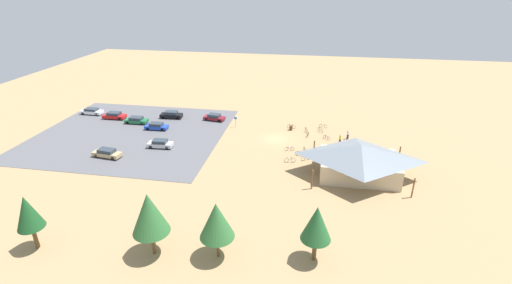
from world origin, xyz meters
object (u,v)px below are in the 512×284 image
at_px(bicycle_silver_back_row, 290,160).
at_px(bicycle_white_lone_east, 320,130).
at_px(pine_far_west, 149,213).
at_px(car_blue_near_entry, 156,126).
at_px(pine_east, 28,213).
at_px(car_black_end_stall, 171,115).
at_px(pine_mideast, 217,220).
at_px(bicycle_blue_lone_west, 306,158).
at_px(car_white_inner_stall, 92,111).
at_px(bicycle_green_trailside, 308,135).
at_px(bike_pavilion, 360,159).
at_px(bicycle_teal_yard_front, 291,127).
at_px(visitor_crossing_yard, 348,134).
at_px(bicycle_red_mid_cluster, 300,154).
at_px(car_green_by_curb, 136,120).
at_px(bicycle_orange_near_porch, 306,130).
at_px(pine_west, 317,223).
at_px(bicycle_purple_yard_right, 289,149).
at_px(bicycle_yellow_edge_north, 304,150).
at_px(lot_sign, 236,120).
at_px(car_maroon_front_row, 214,117).
at_px(car_silver_second_row, 160,144).
at_px(car_tan_back_corner, 107,153).
at_px(visitor_by_pavilion, 340,139).
at_px(bicycle_black_by_bin, 326,137).
at_px(bicycle_silver_yard_left, 323,126).
at_px(car_red_aisle_side, 114,115).

relative_size(bicycle_silver_back_row, bicycle_white_lone_east, 1.33).
height_order(pine_far_west, car_blue_near_entry, pine_far_west).
bearing_deg(pine_east, bicycle_white_lone_east, -128.21).
bearing_deg(car_black_end_stall, pine_mideast, 117.91).
height_order(bicycle_blue_lone_west, car_white_inner_stall, car_white_inner_stall).
bearing_deg(pine_east, bicycle_green_trailside, -128.00).
height_order(pine_east, bicycle_blue_lone_west, pine_east).
distance_m(bike_pavilion, bicycle_blue_lone_west, 8.97).
distance_m(bicycle_blue_lone_west, car_blue_near_entry, 30.35).
bearing_deg(car_blue_near_entry, pine_east, 91.94).
height_order(bicycle_teal_yard_front, visitor_crossing_yard, visitor_crossing_yard).
xyz_separation_m(bicycle_red_mid_cluster, car_green_by_curb, (33.44, -9.21, 0.35)).
bearing_deg(car_white_inner_stall, bicycle_orange_near_porch, 177.29).
height_order(bicycle_green_trailside, bicycle_orange_near_porch, bicycle_orange_near_porch).
height_order(bicycle_white_lone_east, bicycle_blue_lone_west, bicycle_white_lone_east).
bearing_deg(pine_west, bicycle_red_mid_cluster, -83.20).
distance_m(pine_far_west, visitor_crossing_yard, 41.24).
relative_size(bicycle_purple_yard_right, car_blue_near_entry, 0.38).
xyz_separation_m(car_green_by_curb, visitor_crossing_yard, (-41.64, 0.83, 0.17)).
height_order(bicycle_silver_back_row, bicycle_yellow_edge_north, bicycle_silver_back_row).
xyz_separation_m(lot_sign, bicycle_blue_lone_west, (-14.33, 12.03, -1.03)).
distance_m(pine_mideast, bicycle_blue_lone_west, 25.71).
relative_size(car_maroon_front_row, car_blue_near_entry, 1.03).
bearing_deg(bicycle_blue_lone_west, car_silver_second_row, -1.26).
relative_size(bicycle_yellow_edge_north, car_tan_back_corner, 0.33).
bearing_deg(car_green_by_curb, bicycle_yellow_edge_north, 167.47).
relative_size(car_silver_second_row, car_blue_near_entry, 1.00).
distance_m(pine_east, bicycle_teal_yard_front, 46.53).
relative_size(bicycle_purple_yard_right, bicycle_teal_yard_front, 0.98).
bearing_deg(visitor_by_pavilion, bicycle_white_lone_east, -54.73).
relative_size(bicycle_orange_near_porch, car_blue_near_entry, 0.38).
relative_size(pine_mideast, car_green_by_curb, 1.47).
bearing_deg(bicycle_blue_lone_west, pine_far_west, 58.64).
distance_m(pine_mideast, bicycle_red_mid_cluster, 26.78).
bearing_deg(visitor_crossing_yard, car_black_end_stall, -7.76).
distance_m(bicycle_black_by_bin, bicycle_purple_yard_right, 8.68).
bearing_deg(car_black_end_stall, bicycle_yellow_edge_north, 157.65).
relative_size(bicycle_green_trailside, visitor_by_pavilion, 0.92).
bearing_deg(bicycle_orange_near_porch, lot_sign, -0.54).
distance_m(bicycle_silver_back_row, bicycle_silver_yard_left, 16.73).
distance_m(bicycle_green_trailside, bicycle_black_by_bin, 3.48).
xyz_separation_m(pine_west, bicycle_purple_yard_right, (4.76, -25.86, -4.20)).
xyz_separation_m(car_blue_near_entry, visitor_by_pavilion, (-34.82, 0.76, 0.21)).
relative_size(bicycle_teal_yard_front, car_red_aisle_side, 0.36).
bearing_deg(pine_far_west, bicycle_yellow_edge_north, -117.77).
xyz_separation_m(pine_far_west, bicycle_blue_lone_west, (-15.04, -24.69, -4.71)).
relative_size(pine_mideast, bicycle_purple_yard_right, 3.98).
distance_m(lot_sign, car_blue_near_entry, 15.35).
height_order(lot_sign, car_silver_second_row, lot_sign).
relative_size(bicycle_green_trailside, bicycle_teal_yard_front, 0.95).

